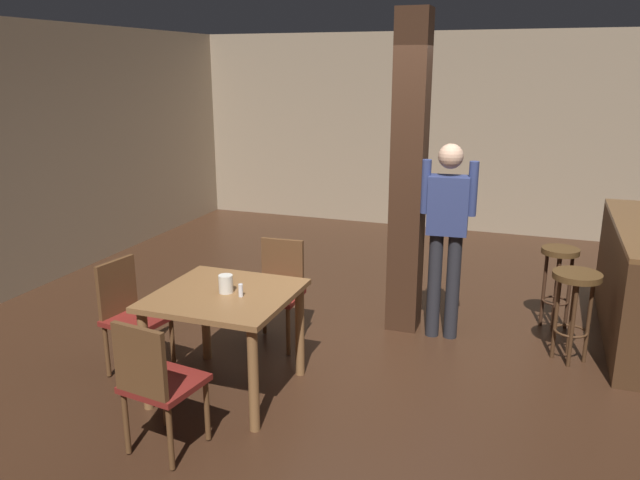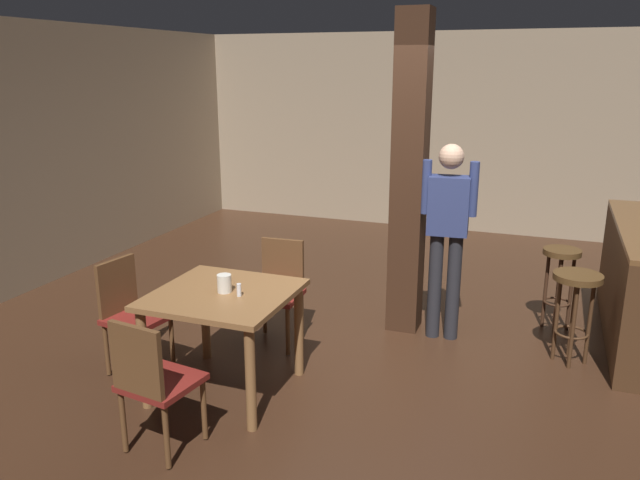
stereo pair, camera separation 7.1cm
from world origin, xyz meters
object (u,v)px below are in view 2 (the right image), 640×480
object	(u,v)px
dining_table	(224,309)
chair_south	(152,379)
bar_stool_mid	(560,270)
bar_counter	(633,281)
napkin_cup	(224,283)
chair_west	(130,310)
standing_person	(447,228)
bar_stool_near	(576,295)
salt_shaker	(239,290)
chair_north	(278,287)

from	to	relation	value
dining_table	chair_south	distance (m)	0.86
bar_stool_mid	chair_south	bearing A→B (deg)	-128.51
dining_table	bar_counter	xyz separation A→B (m)	(2.89, 2.09, -0.13)
napkin_cup	bar_counter	bearing A→B (deg)	35.89
chair_south	chair_west	world-z (taller)	same
dining_table	napkin_cup	size ratio (longest dim) A/B	7.42
chair_south	standing_person	bearing A→B (deg)	59.86
chair_south	bar_stool_mid	bearing A→B (deg)	51.49
chair_west	standing_person	xyz separation A→B (m)	(2.19, 1.48, 0.50)
napkin_cup	bar_stool_mid	xyz separation A→B (m)	(2.27, 2.05, -0.28)
bar_counter	bar_stool_near	world-z (taller)	bar_counter
salt_shaker	standing_person	world-z (taller)	standing_person
bar_counter	chair_south	bearing A→B (deg)	-134.82
standing_person	bar_stool_near	distance (m)	1.15
napkin_cup	bar_stool_mid	distance (m)	3.08
salt_shaker	bar_stool_near	xyz separation A→B (m)	(2.25, 1.42, -0.25)
chair_south	chair_west	distance (m)	1.20
standing_person	chair_south	bearing A→B (deg)	-120.14
chair_south	standing_person	distance (m)	2.77
salt_shaker	chair_south	bearing A→B (deg)	-102.21
salt_shaker	napkin_cup	bearing A→B (deg)	164.12
chair_west	bar_counter	xyz separation A→B (m)	(3.74, 2.06, 0.01)
bar_stool_mid	chair_west	bearing A→B (deg)	-147.10
bar_counter	bar_stool_mid	size ratio (longest dim) A/B	2.89
napkin_cup	chair_north	bearing A→B (deg)	89.68
napkin_cup	standing_person	bearing A→B (deg)	48.53
chair_west	bar_counter	size ratio (longest dim) A/B	0.41
bar_stool_mid	standing_person	bearing A→B (deg)	-149.76
chair_north	napkin_cup	bearing A→B (deg)	-90.32
salt_shaker	bar_stool_near	bearing A→B (deg)	32.22
chair_west	napkin_cup	distance (m)	0.93
dining_table	bar_stool_near	size ratio (longest dim) A/B	1.28
chair_west	napkin_cup	size ratio (longest dim) A/B	6.83
salt_shaker	bar_counter	bearing A→B (deg)	37.74
standing_person	bar_counter	bearing A→B (deg)	20.49
chair_north	chair_south	size ratio (longest dim) A/B	1.00
bar_counter	dining_table	bearing A→B (deg)	-144.17
salt_shaker	standing_person	xyz separation A→B (m)	(1.19, 1.54, 0.18)
chair_west	chair_north	bearing A→B (deg)	45.71
salt_shaker	standing_person	size ratio (longest dim) A/B	0.05
napkin_cup	bar_stool_mid	world-z (taller)	napkin_cup
chair_north	bar_stool_mid	bearing A→B (deg)	26.66
dining_table	bar_stool_near	distance (m)	2.77
chair_north	standing_person	distance (m)	1.53
chair_north	standing_person	world-z (taller)	standing_person
bar_stool_near	bar_stool_mid	bearing A→B (deg)	99.79
salt_shaker	bar_counter	xyz separation A→B (m)	(2.74, 2.12, -0.30)
chair_north	bar_counter	bearing A→B (deg)	22.11
bar_stool_mid	bar_counter	bearing A→B (deg)	2.60
standing_person	bar_stool_near	size ratio (longest dim) A/B	2.27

